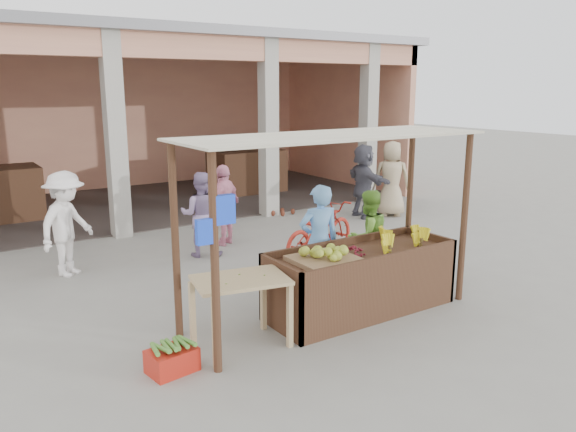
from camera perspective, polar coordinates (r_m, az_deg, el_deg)
ground at (r=7.47m, az=4.35°, el=-10.34°), size 60.00×60.00×0.00m
market_building at (r=14.96m, az=-17.00°, el=11.47°), size 14.40×6.40×4.20m
fruit_stall at (r=7.62m, az=7.41°, el=-6.71°), size 2.60×0.95×0.80m
stall_awning at (r=6.97m, az=4.23°, el=4.90°), size 4.09×1.35×2.39m
banana_heap at (r=7.95m, az=11.41°, el=-2.26°), size 1.06×0.58×0.19m
melon_tray at (r=7.08m, az=3.66°, el=-3.91°), size 0.79×0.68×0.21m
berry_heap at (r=7.38m, az=6.66°, el=-3.53°), size 0.41×0.33×0.13m
side_table at (r=6.44m, az=-4.82°, el=-7.49°), size 1.16×0.88×0.85m
papaya_pile at (r=6.36m, az=-4.86°, el=-5.55°), size 0.63×0.36×0.18m
red_crate at (r=6.25m, az=-11.70°, el=-14.17°), size 0.54×0.42×0.26m
plantain_bundle at (r=6.18m, az=-11.77°, el=-12.78°), size 0.40×0.28×0.08m
produce_sacks at (r=13.18m, az=-0.54°, el=1.24°), size 0.89×0.66×0.54m
vendor_blue at (r=7.95m, az=3.17°, el=-2.21°), size 0.75×0.62×1.74m
vendor_green at (r=8.60m, az=8.12°, el=-1.89°), size 0.75×0.45×1.53m
motorcycle at (r=9.82m, az=3.21°, el=-1.44°), size 1.23×2.06×1.02m
shopper_a at (r=9.50m, az=-21.62°, el=-0.38°), size 1.27×1.18×1.81m
shopper_b at (r=10.68m, az=-6.46°, el=1.40°), size 1.09×0.94×1.64m
shopper_c at (r=13.23m, az=10.48°, el=4.15°), size 1.11×1.05×1.94m
shopper_d at (r=12.98m, az=7.69°, el=3.74°), size 0.95×1.74×1.78m
shopper_f at (r=10.00m, az=-8.83°, el=0.56°), size 0.93×0.83×1.65m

